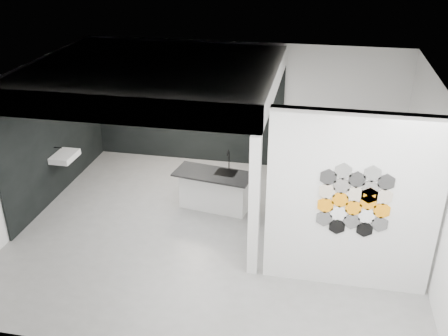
% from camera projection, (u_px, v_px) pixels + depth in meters
% --- Properties ---
extents(floor, '(7.00, 6.00, 0.01)m').
position_uv_depth(floor, '(215.00, 232.00, 9.04)').
color(floor, slate).
extents(partition_panel, '(2.45, 0.15, 2.80)m').
position_uv_depth(partition_panel, '(351.00, 204.00, 7.15)').
color(partition_panel, silver).
rests_on(partition_panel, floor).
extents(bay_clad_back, '(4.40, 0.04, 2.35)m').
position_uv_depth(bay_clad_back, '(187.00, 111.00, 11.37)').
color(bay_clad_back, black).
rests_on(bay_clad_back, floor).
extents(bay_clad_left, '(0.04, 4.00, 2.35)m').
position_uv_depth(bay_clad_left, '(57.00, 137.00, 10.01)').
color(bay_clad_left, black).
rests_on(bay_clad_left, floor).
extents(bulkhead, '(4.40, 4.00, 0.40)m').
position_uv_depth(bulkhead, '(156.00, 75.00, 9.03)').
color(bulkhead, silver).
rests_on(bulkhead, corner_column).
extents(corner_column, '(0.16, 0.16, 2.35)m').
position_uv_depth(corner_column, '(254.00, 208.00, 7.50)').
color(corner_column, silver).
rests_on(corner_column, floor).
extents(fascia_beam, '(4.40, 0.16, 0.40)m').
position_uv_depth(fascia_beam, '(115.00, 110.00, 7.34)').
color(fascia_beam, silver).
rests_on(fascia_beam, corner_column).
extents(wall_basin, '(0.40, 0.60, 0.12)m').
position_uv_depth(wall_basin, '(65.00, 156.00, 9.94)').
color(wall_basin, silver).
rests_on(wall_basin, bay_clad_left).
extents(display_shelf, '(3.00, 0.15, 0.04)m').
position_uv_depth(display_shelf, '(190.00, 108.00, 11.20)').
color(display_shelf, black).
rests_on(display_shelf, bay_clad_back).
extents(kitchen_island, '(1.56, 0.87, 1.19)m').
position_uv_depth(kitchen_island, '(215.00, 189.00, 9.64)').
color(kitchen_island, silver).
rests_on(kitchen_island, floor).
extents(stockpot, '(0.25, 0.25, 0.17)m').
position_uv_depth(stockpot, '(137.00, 100.00, 11.38)').
color(stockpot, black).
rests_on(stockpot, display_shelf).
extents(kettle, '(0.19, 0.19, 0.15)m').
position_uv_depth(kettle, '(229.00, 107.00, 11.01)').
color(kettle, black).
rests_on(kettle, display_shelf).
extents(glass_bowl, '(0.18, 0.18, 0.11)m').
position_uv_depth(glass_bowl, '(249.00, 109.00, 10.93)').
color(glass_bowl, gray).
rests_on(glass_bowl, display_shelf).
extents(glass_vase, '(0.12, 0.12, 0.13)m').
position_uv_depth(glass_vase, '(249.00, 108.00, 10.93)').
color(glass_vase, gray).
rests_on(glass_vase, display_shelf).
extents(bottle_dark, '(0.08, 0.08, 0.17)m').
position_uv_depth(bottle_dark, '(172.00, 102.00, 11.23)').
color(bottle_dark, black).
rests_on(bottle_dark, display_shelf).
extents(utensil_cup, '(0.08, 0.08, 0.09)m').
position_uv_depth(utensil_cup, '(153.00, 103.00, 11.33)').
color(utensil_cup, black).
rests_on(utensil_cup, display_shelf).
extents(hex_tile_cluster, '(1.04, 0.02, 1.16)m').
position_uv_depth(hex_tile_cluster, '(355.00, 201.00, 7.03)').
color(hex_tile_cluster, black).
rests_on(hex_tile_cluster, partition_panel).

